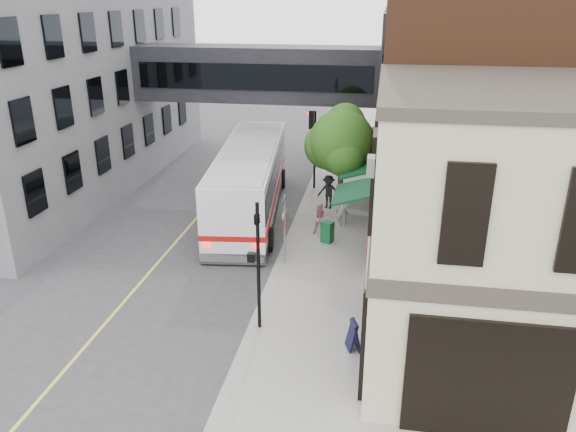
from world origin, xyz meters
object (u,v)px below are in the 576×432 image
(sandwich_board, at_px, (354,335))
(pedestrian_b, at_px, (321,219))
(bus, at_px, (250,178))
(newspaper_box, at_px, (327,232))
(pedestrian_c, at_px, (329,192))
(pedestrian_a, at_px, (342,209))

(sandwich_board, bearing_deg, pedestrian_b, 83.82)
(bus, xyz_separation_m, newspaper_box, (4.39, -3.42, -1.29))
(pedestrian_c, xyz_separation_m, newspaper_box, (0.39, -4.40, -0.41))
(pedestrian_b, height_order, pedestrian_c, pedestrian_c)
(bus, relative_size, newspaper_box, 13.36)
(newspaper_box, distance_m, sandwich_board, 8.34)
(bus, height_order, newspaper_box, bus)
(bus, relative_size, pedestrian_a, 7.59)
(pedestrian_a, distance_m, pedestrian_c, 2.48)
(bus, relative_size, pedestrian_c, 7.25)
(bus, distance_m, sandwich_board, 13.14)
(bus, distance_m, newspaper_box, 5.71)
(bus, height_order, pedestrian_c, bus)
(newspaper_box, xyz_separation_m, sandwich_board, (1.66, -8.17, 0.01))
(bus, xyz_separation_m, pedestrian_a, (4.90, -1.33, -0.92))
(sandwich_board, bearing_deg, bus, 98.43)
(pedestrian_c, bearing_deg, pedestrian_b, -79.30)
(pedestrian_b, bearing_deg, newspaper_box, -70.51)
(bus, height_order, sandwich_board, bus)
(bus, bearing_deg, pedestrian_a, -15.15)
(pedestrian_a, bearing_deg, newspaper_box, -126.63)
(bus, bearing_deg, newspaper_box, -37.94)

